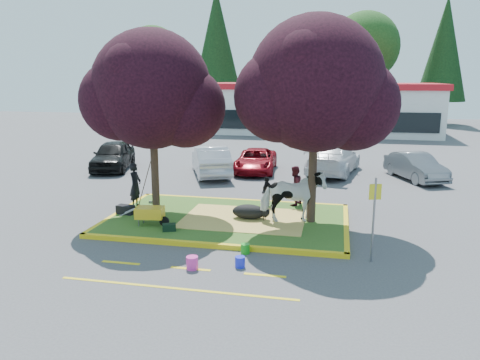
% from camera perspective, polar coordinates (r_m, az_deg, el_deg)
% --- Properties ---
extents(ground, '(90.00, 90.00, 0.00)m').
position_cam_1_polar(ground, '(16.50, -1.56, -5.12)').
color(ground, '#424244').
rests_on(ground, ground).
extents(median_island, '(8.00, 5.00, 0.15)m').
position_cam_1_polar(median_island, '(16.48, -1.56, -4.87)').
color(median_island, '#2F5219').
rests_on(median_island, ground).
extents(curb_near, '(8.30, 0.16, 0.15)m').
position_cam_1_polar(curb_near, '(14.12, -4.02, -7.93)').
color(curb_near, yellow).
rests_on(curb_near, ground).
extents(curb_far, '(8.30, 0.16, 0.15)m').
position_cam_1_polar(curb_far, '(18.90, 0.26, -2.58)').
color(curb_far, yellow).
rests_on(curb_far, ground).
extents(curb_left, '(0.16, 5.30, 0.15)m').
position_cam_1_polar(curb_left, '(17.84, -14.45, -3.91)').
color(curb_left, yellow).
rests_on(curb_left, ground).
extents(curb_right, '(0.16, 5.30, 0.15)m').
position_cam_1_polar(curb_right, '(16.07, 12.81, -5.65)').
color(curb_right, yellow).
rests_on(curb_right, ground).
extents(straw_bedding, '(4.20, 3.00, 0.01)m').
position_cam_1_polar(straw_bedding, '(16.33, 0.49, -4.74)').
color(straw_bedding, '#E5CC5E').
rests_on(straw_bedding, median_island).
extents(tree_purple_left, '(5.06, 4.20, 6.51)m').
position_cam_1_polar(tree_purple_left, '(16.96, -10.66, 10.15)').
color(tree_purple_left, black).
rests_on(tree_purple_left, median_island).
extents(tree_purple_right, '(5.30, 4.40, 6.82)m').
position_cam_1_polar(tree_purple_right, '(15.49, 9.25, 10.74)').
color(tree_purple_right, black).
rests_on(tree_purple_right, median_island).
extents(fire_lane_stripe_a, '(1.10, 0.12, 0.01)m').
position_cam_1_polar(fire_lane_stripe_a, '(13.43, -14.32, -9.74)').
color(fire_lane_stripe_a, yellow).
rests_on(fire_lane_stripe_a, ground).
extents(fire_lane_stripe_b, '(1.10, 0.12, 0.01)m').
position_cam_1_polar(fire_lane_stripe_b, '(12.71, -6.05, -10.71)').
color(fire_lane_stripe_b, yellow).
rests_on(fire_lane_stripe_b, ground).
extents(fire_lane_stripe_c, '(1.10, 0.12, 0.01)m').
position_cam_1_polar(fire_lane_stripe_c, '(12.28, 3.06, -11.52)').
color(fire_lane_stripe_c, yellow).
rests_on(fire_lane_stripe_c, ground).
extents(fire_lane_long, '(6.00, 0.10, 0.01)m').
position_cam_1_polar(fire_lane_long, '(11.68, -7.89, -12.95)').
color(fire_lane_long, yellow).
rests_on(fire_lane_long, ground).
extents(retail_building, '(20.40, 8.40, 4.40)m').
position_cam_1_polar(retail_building, '(43.39, 9.78, 8.72)').
color(retail_building, silver).
rests_on(retail_building, ground).
extents(treeline, '(46.58, 7.80, 14.63)m').
position_cam_1_polar(treeline, '(53.02, 9.59, 15.32)').
color(treeline, black).
rests_on(treeline, ground).
extents(cow, '(2.31, 1.53, 1.79)m').
position_cam_1_polar(cow, '(15.82, 6.41, -2.03)').
color(cow, white).
rests_on(cow, median_island).
extents(calf, '(1.31, 0.97, 0.51)m').
position_cam_1_polar(calf, '(16.28, 1.10, -3.89)').
color(calf, black).
rests_on(calf, median_island).
extents(handler, '(0.41, 0.62, 1.69)m').
position_cam_1_polar(handler, '(18.00, -12.64, -0.64)').
color(handler, black).
rests_on(handler, median_island).
extents(visitor_a, '(0.85, 0.92, 1.52)m').
position_cam_1_polar(visitor_a, '(18.00, 6.64, -0.70)').
color(visitor_a, '#43131D').
rests_on(visitor_a, median_island).
extents(visitor_b, '(0.51, 0.72, 1.14)m').
position_cam_1_polar(visitor_b, '(17.84, 3.29, -1.38)').
color(visitor_b, black).
rests_on(visitor_b, median_island).
extents(wheelbarrow, '(1.65, 0.65, 0.62)m').
position_cam_1_polar(wheelbarrow, '(15.82, -10.91, -3.95)').
color(wheelbarrow, black).
rests_on(wheelbarrow, median_island).
extents(gear_bag_dark, '(0.67, 0.43, 0.32)m').
position_cam_1_polar(gear_bag_dark, '(17.37, -13.77, -3.52)').
color(gear_bag_dark, black).
rests_on(gear_bag_dark, median_island).
extents(gear_bag_green, '(0.49, 0.40, 0.23)m').
position_cam_1_polar(gear_bag_green, '(15.25, -8.63, -5.72)').
color(gear_bag_green, black).
rests_on(gear_bag_green, median_island).
extents(sign_post, '(0.33, 0.12, 2.37)m').
position_cam_1_polar(sign_post, '(13.12, 16.02, -3.68)').
color(sign_post, slate).
rests_on(sign_post, ground).
extents(bucket_green, '(0.31, 0.31, 0.28)m').
position_cam_1_polar(bucket_green, '(13.63, 0.64, -8.37)').
color(bucket_green, '#179818').
rests_on(bucket_green, ground).
extents(bucket_pink, '(0.42, 0.42, 0.34)m').
position_cam_1_polar(bucket_pink, '(12.64, -5.86, -10.01)').
color(bucket_pink, '#E4329F').
rests_on(bucket_pink, ground).
extents(bucket_blue, '(0.36, 0.36, 0.29)m').
position_cam_1_polar(bucket_blue, '(12.70, -0.00, -9.95)').
color(bucket_blue, '#1B26D8').
rests_on(bucket_blue, ground).
extents(car_black, '(2.89, 4.87, 1.55)m').
position_cam_1_polar(car_black, '(26.55, -15.21, 2.93)').
color(car_black, black).
rests_on(car_black, ground).
extents(car_silver, '(3.25, 4.90, 1.53)m').
position_cam_1_polar(car_silver, '(24.09, -3.58, 2.37)').
color(car_silver, '#AEAFB6').
rests_on(car_silver, ground).
extents(car_red, '(2.29, 4.48, 1.21)m').
position_cam_1_polar(car_red, '(25.01, 1.95, 2.40)').
color(car_red, maroon).
rests_on(car_red, ground).
extents(car_white, '(3.13, 5.61, 1.54)m').
position_cam_1_polar(car_white, '(25.03, 11.31, 2.55)').
color(car_white, silver).
rests_on(car_white, ground).
extents(car_grey, '(2.84, 4.24, 1.32)m').
position_cam_1_polar(car_grey, '(24.58, 20.62, 1.55)').
color(car_grey, slate).
rests_on(car_grey, ground).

